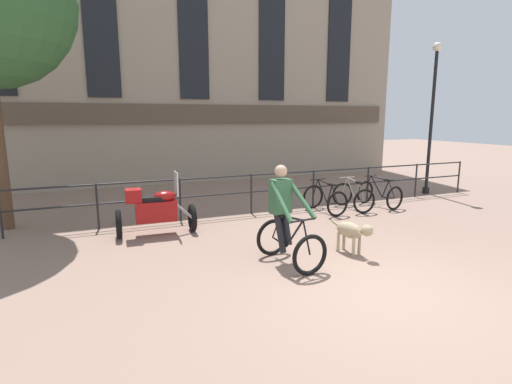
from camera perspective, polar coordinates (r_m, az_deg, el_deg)
name	(u,v)px	position (r m, az deg, el deg)	size (l,w,h in m)	color
ground_plane	(388,292)	(6.29, 18.29, -13.41)	(60.00, 60.00, 0.00)	#8E7060
canal_railing	(251,187)	(10.38, -0.67, 0.72)	(15.05, 0.05, 1.05)	#232326
building_facade	(191,25)	(16.07, -9.29, 22.44)	(18.00, 0.72, 11.66)	gray
cyclist_with_bike	(286,220)	(6.91, 4.28, -3.99)	(0.82, 1.25, 1.70)	black
dog	(353,231)	(7.59, 13.62, -5.46)	(0.40, 0.98, 0.63)	tan
parked_motorcycle	(155,209)	(8.80, -14.18, -2.43)	(1.70, 0.71, 1.35)	black
parked_bicycle_near_lamp	(325,199)	(10.72, 9.81, -1.02)	(0.74, 1.16, 0.86)	black
parked_bicycle_mid_left	(353,197)	(11.23, 13.69, -0.63)	(0.72, 1.15, 0.86)	black
parked_bicycle_mid_right	(379,194)	(11.79, 17.22, -0.28)	(0.84, 1.21, 0.86)	black
street_lamp	(432,111)	(14.18, 23.86, 10.48)	(0.28, 0.28, 4.78)	black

